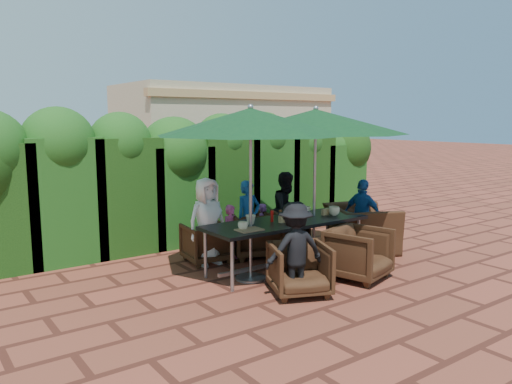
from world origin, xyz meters
TOP-DOWN VIEW (x-y plane):
  - ground at (0.00, 0.00)m, footprint 80.00×80.00m
  - dining_table at (0.10, -0.16)m, footprint 2.59×0.90m
  - umbrella_left at (-0.61, -0.24)m, footprint 2.67×2.67m
  - umbrella_right at (0.70, -0.11)m, footprint 2.82×2.82m
  - chair_far_left at (-0.69, 0.88)m, footprint 0.73×0.69m
  - chair_far_mid at (0.15, 0.69)m, footprint 1.01×0.98m
  - chair_far_right at (0.86, 0.89)m, footprint 0.86×0.82m
  - chair_near_left at (-0.46, -1.12)m, footprint 0.93×0.90m
  - chair_near_right at (0.65, -1.12)m, footprint 0.95×0.92m
  - chair_end_right at (1.86, -0.05)m, footprint 1.18×1.39m
  - adult_far_left at (-0.72, 0.78)m, footprint 0.69×0.42m
  - adult_far_mid at (0.12, 0.86)m, footprint 0.46×0.37m
  - adult_far_right at (0.95, 0.86)m, footprint 0.69×0.47m
  - adult_near_left at (-0.54, -1.11)m, footprint 0.84×0.51m
  - adult_end_right at (1.86, -0.08)m, footprint 0.50×0.78m
  - child_left at (-0.27, 0.79)m, footprint 0.34×0.28m
  - child_right at (0.52, 0.97)m, footprint 0.36×0.34m
  - pedestrian_a at (1.60, 4.30)m, footprint 1.50×1.43m
  - pedestrian_b at (2.50, 4.48)m, footprint 0.96×0.78m
  - pedestrian_c at (3.71, 4.20)m, footprint 1.18×0.94m
  - cup_a at (-0.78, -0.30)m, footprint 0.14×0.14m
  - cup_b at (-0.48, -0.06)m, footprint 0.15×0.15m
  - cup_c at (0.08, -0.31)m, footprint 0.17×0.17m
  - cup_d at (0.63, -0.01)m, footprint 0.14×0.14m
  - cup_e at (0.97, -0.28)m, footprint 0.18×0.18m
  - ketchup_bottle at (-0.13, -0.10)m, footprint 0.04×0.04m
  - sauce_bottle at (0.00, -0.14)m, footprint 0.04×0.04m
  - serving_tray at (-0.73, -0.38)m, footprint 0.35×0.25m
  - number_block_left at (-0.03, -0.23)m, footprint 0.12×0.06m
  - number_block_right at (0.88, -0.18)m, footprint 0.12×0.06m
  - hedge_wall at (-0.31, 2.32)m, footprint 9.10×1.60m
  - building at (3.50, 6.99)m, footprint 6.20×3.08m

SIDE VIEW (x-z plane):
  - ground at x=0.00m, z-range 0.00..0.00m
  - chair_far_left at x=-0.69m, z-range 0.00..0.69m
  - chair_near_left at x=-0.46m, z-range 0.00..0.74m
  - chair_far_right at x=0.86m, z-range 0.00..0.77m
  - chair_near_right at x=0.65m, z-range 0.00..0.80m
  - child_right at x=0.52m, z-range 0.00..0.81m
  - chair_far_mid at x=0.15m, z-range 0.00..0.81m
  - child_left at x=-0.27m, z-range 0.00..0.89m
  - chair_end_right at x=1.86m, z-range 0.00..1.03m
  - adult_near_left at x=-0.54m, z-range 0.00..1.22m
  - adult_end_right at x=1.86m, z-range 0.00..1.24m
  - adult_far_mid at x=0.12m, z-range 0.00..1.25m
  - adult_far_right at x=0.95m, z-range 0.00..1.34m
  - dining_table at x=0.10m, z-range 0.30..1.05m
  - adult_far_left at x=-0.72m, z-range 0.00..1.37m
  - serving_tray at x=-0.73m, z-range 0.75..0.77m
  - number_block_left at x=-0.03m, z-range 0.75..0.85m
  - number_block_right at x=0.88m, z-range 0.75..0.85m
  - cup_a at x=-0.78m, z-range 0.75..0.86m
  - cup_d at x=0.63m, z-range 0.75..0.89m
  - cup_c at x=0.08m, z-range 0.75..0.89m
  - pedestrian_a at x=1.60m, z-range 0.00..1.64m
  - cup_b at x=-0.48m, z-range 0.75..0.89m
  - cup_e at x=0.97m, z-range 0.75..0.89m
  - ketchup_bottle at x=-0.13m, z-range 0.75..0.92m
  - sauce_bottle at x=0.00m, z-range 0.75..0.92m
  - pedestrian_c at x=3.71m, z-range 0.00..1.67m
  - pedestrian_b at x=2.50m, z-range 0.00..1.74m
  - hedge_wall at x=-0.31m, z-range 0.12..2.57m
  - building at x=3.50m, z-range 0.01..3.21m
  - umbrella_left at x=-0.61m, z-range 0.98..3.44m
  - umbrella_right at x=0.70m, z-range 0.98..3.44m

